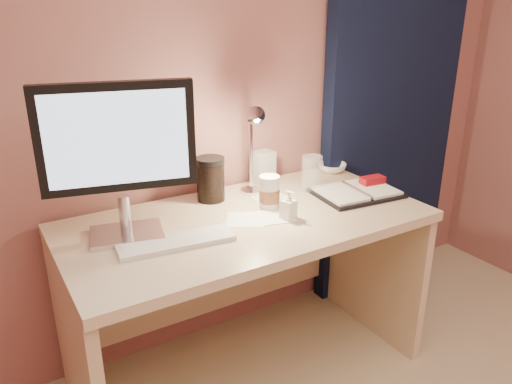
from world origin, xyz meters
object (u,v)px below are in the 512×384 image
product_box (263,167)px  planner (358,191)px  desk_lamp (271,140)px  keyboard (176,242)px  clear_cup (312,173)px  bowl (332,168)px  lotion_bottle (288,205)px  monitor (119,148)px  dark_jar (211,181)px  desk (238,261)px  coffee_cup (269,193)px

product_box → planner: bearing=-60.8°
desk_lamp → product_box: bearing=90.8°
keyboard → product_box: 0.70m
product_box → desk_lamp: desk_lamp is taller
keyboard → clear_cup: 0.74m
bowl → planner: bearing=-108.3°
lotion_bottle → monitor: bearing=164.0°
lotion_bottle → clear_cup: bearing=37.9°
planner → dark_jar: 0.63m
keyboard → planner: (0.85, 0.04, 0.01)m
product_box → desk_lamp: 0.27m
keyboard → dark_jar: 0.42m
clear_cup → keyboard: bearing=-165.6°
monitor → lotion_bottle: monitor is taller
desk_lamp → bowl: bearing=39.8°
lotion_bottle → product_box: product_box is taller
planner → clear_cup: (-0.14, 0.15, 0.06)m
desk → product_box: (0.26, 0.24, 0.30)m
bowl → monitor: bearing=-170.2°
planner → desk_lamp: 0.45m
clear_cup → bowl: (0.24, 0.15, -0.06)m
monitor → product_box: (0.71, 0.23, -0.25)m
planner → coffee_cup: size_ratio=2.78×
monitor → clear_cup: size_ratio=3.51×
lotion_bottle → product_box: (0.13, 0.40, 0.02)m
desk → keyboard: keyboard is taller
planner → bowl: (0.10, 0.29, 0.01)m
planner → bowl: planner is taller
keyboard → bowl: 1.01m
desk → coffee_cup: coffee_cup is taller
desk → product_box: bearing=42.0°
planner → clear_cup: bearing=139.9°
clear_cup → desk_lamp: size_ratio=0.38×
lotion_bottle → dark_jar: dark_jar is taller
desk → monitor: size_ratio=2.58×
keyboard → lotion_bottle: 0.45m
keyboard → coffee_cup: 0.46m
monitor → keyboard: (0.13, -0.14, -0.32)m
desk → monitor: monitor is taller
clear_cup → bowl: clear_cup is taller
lotion_bottle → coffee_cup: bearing=91.6°
clear_cup → dark_jar: size_ratio=0.94×
monitor → product_box: monitor is taller
monitor → bowl: 1.13m
planner → coffee_cup: bearing=176.1°
clear_cup → product_box: 0.23m
desk_lamp → dark_jar: bearing=176.6°
planner → dark_jar: bearing=160.8°
lotion_bottle → product_box: size_ratio=0.77×
clear_cup → desk_lamp: (-0.20, 0.01, 0.18)m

